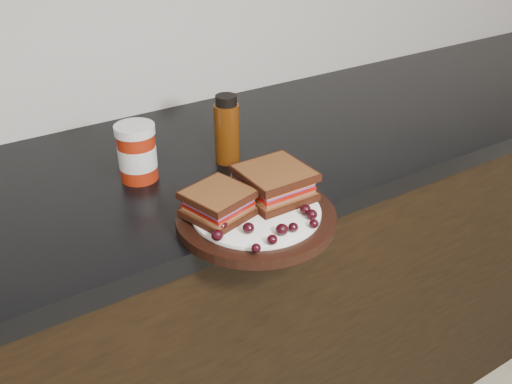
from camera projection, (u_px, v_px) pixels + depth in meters
base_cabinets at (185, 333)px, 1.42m from camera, size 3.96×0.58×0.86m
countertop at (172, 174)px, 1.20m from camera, size 3.98×0.60×0.04m
plate at (256, 217)px, 0.99m from camera, size 0.28×0.28×0.02m
sandwich_left at (218, 203)px, 0.96m from camera, size 0.12×0.12×0.05m
sandwich_right at (275, 183)px, 1.01m from camera, size 0.12×0.12×0.05m
grape_0 at (217, 235)px, 0.90m from camera, size 0.02×0.02×0.02m
grape_1 at (248, 228)px, 0.92m from camera, size 0.02×0.02×0.02m
grape_2 at (256, 248)px, 0.88m from camera, size 0.02×0.02×0.01m
grape_3 at (272, 240)px, 0.89m from camera, size 0.02×0.02×0.02m
grape_4 at (282, 229)px, 0.92m from camera, size 0.02×0.02×0.02m
grape_5 at (293, 227)px, 0.93m from camera, size 0.02×0.02×0.02m
grape_6 at (314, 224)px, 0.94m from camera, size 0.02×0.02×0.01m
grape_7 at (312, 214)px, 0.96m from camera, size 0.02×0.02×0.02m
grape_8 at (305, 209)px, 0.97m from camera, size 0.02×0.02×0.02m
grape_9 at (286, 203)px, 0.99m from camera, size 0.02×0.02×0.02m
grape_10 at (298, 194)px, 1.02m from camera, size 0.02×0.02×0.02m
grape_11 at (281, 194)px, 1.02m from camera, size 0.02×0.02×0.02m
grape_12 at (273, 187)px, 1.04m from camera, size 0.02×0.02×0.02m
grape_13 at (214, 200)px, 1.00m from camera, size 0.02×0.02×0.02m
grape_14 at (208, 206)px, 0.98m from camera, size 0.02×0.02×0.02m
grape_15 at (224, 217)px, 0.95m from camera, size 0.02×0.02×0.02m
grape_16 at (222, 226)px, 0.93m from camera, size 0.02×0.02×0.02m
grape_17 at (222, 205)px, 0.98m from camera, size 0.02×0.02×0.02m
grape_18 at (204, 211)px, 0.96m from camera, size 0.02×0.02×0.02m
grape_19 at (212, 219)px, 0.94m from camera, size 0.02×0.02×0.02m
condiment_jar at (137, 152)px, 1.11m from camera, size 0.10×0.10×0.11m
oil_bottle at (227, 129)px, 1.17m from camera, size 0.06×0.06×0.15m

